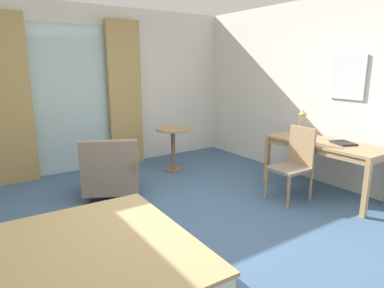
{
  "coord_description": "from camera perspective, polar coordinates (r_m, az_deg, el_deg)",
  "views": [
    {
      "loc": [
        -1.8,
        -2.77,
        1.75
      ],
      "look_at": [
        0.2,
        0.17,
        0.92
      ],
      "focal_mm": 31.59,
      "sensor_mm": 36.0,
      "label": 1
    }
  ],
  "objects": [
    {
      "name": "ground",
      "position": [
        3.76,
        -1.13,
        -15.41
      ],
      "size": [
        5.87,
        6.45,
        0.1
      ],
      "primitive_type": "cube",
      "color": "#426084"
    },
    {
      "name": "wall_back",
      "position": [
        6.02,
        -16.95,
        8.86
      ],
      "size": [
        5.47,
        0.12,
        2.71
      ],
      "primitive_type": "cube",
      "color": "silver",
      "rests_on": "ground"
    },
    {
      "name": "wall_right",
      "position": [
        5.28,
        24.19,
        7.74
      ],
      "size": [
        0.12,
        6.05,
        2.71
      ],
      "primitive_type": "cube",
      "color": "silver",
      "rests_on": "ground"
    },
    {
      "name": "balcony_glass_door",
      "position": [
        5.87,
        -19.73,
        6.96
      ],
      "size": [
        1.35,
        0.02,
        2.38
      ],
      "primitive_type": "cube",
      "color": "silver",
      "rests_on": "ground"
    },
    {
      "name": "curtain_panel_left",
      "position": [
        5.61,
        -28.4,
        6.45
      ],
      "size": [
        0.59,
        0.1,
        2.49
      ],
      "primitive_type": "cube",
      "color": "tan",
      "rests_on": "ground"
    },
    {
      "name": "curtain_panel_right",
      "position": [
        6.06,
        -11.26,
        8.16
      ],
      "size": [
        0.59,
        0.1,
        2.49
      ],
      "primitive_type": "cube",
      "color": "tan",
      "rests_on": "ground"
    },
    {
      "name": "writing_desk",
      "position": [
        4.94,
        21.49,
        -0.6
      ],
      "size": [
        0.67,
        1.59,
        0.74
      ],
      "color": "tan",
      "rests_on": "ground"
    },
    {
      "name": "desk_chair",
      "position": [
        4.66,
        16.93,
        -2.75
      ],
      "size": [
        0.48,
        0.42,
        0.96
      ],
      "color": "gray",
      "rests_on": "ground"
    },
    {
      "name": "desk_lamp",
      "position": [
        4.97,
        18.04,
        4.24
      ],
      "size": [
        0.19,
        0.22,
        0.45
      ],
      "color": "tan",
      "rests_on": "writing_desk"
    },
    {
      "name": "closed_book",
      "position": [
        4.88,
        24.19,
        0.15
      ],
      "size": [
        0.32,
        0.36,
        0.02
      ],
      "primitive_type": "cube",
      "rotation": [
        0.0,
        0.0,
        -0.39
      ],
      "color": "#232328",
      "rests_on": "writing_desk"
    },
    {
      "name": "armchair_by_window",
      "position": [
        4.71,
        -13.39,
        -4.66
      ],
      "size": [
        0.96,
        0.97,
        0.83
      ],
      "color": "gray",
      "rests_on": "ground"
    },
    {
      "name": "round_cafe_table",
      "position": [
        5.66,
        -3.23,
        0.65
      ],
      "size": [
        0.57,
        0.57,
        0.72
      ],
      "color": "tan",
      "rests_on": "ground"
    },
    {
      "name": "wall_mirror",
      "position": [
        5.14,
        24.86,
        10.21
      ],
      "size": [
        0.02,
        0.49,
        0.6
      ],
      "color": "silver"
    }
  ]
}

